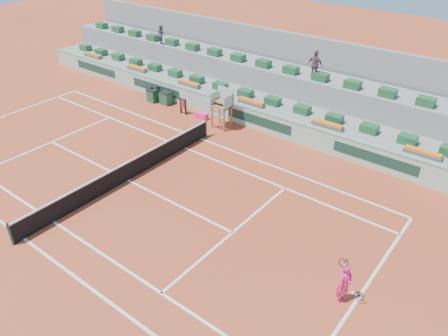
{
  "coord_description": "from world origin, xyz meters",
  "views": [
    {
      "loc": [
        14.65,
        -11.15,
        11.64
      ],
      "look_at": [
        4.0,
        2.5,
        1.0
      ],
      "focal_mm": 35.0,
      "sensor_mm": 36.0,
      "label": 1
    }
  ],
  "objects_px": {
    "umpire_chair": "(223,103)",
    "tennis_player": "(345,283)",
    "player_bag": "(202,116)",
    "drink_cooler_a": "(166,98)"
  },
  "relations": [
    {
      "from": "player_bag",
      "to": "tennis_player",
      "type": "xyz_separation_m",
      "value": [
        13.21,
        -8.15,
        0.63
      ]
    },
    {
      "from": "player_bag",
      "to": "tennis_player",
      "type": "bearing_deg",
      "value": -31.67
    },
    {
      "from": "player_bag",
      "to": "drink_cooler_a",
      "type": "bearing_deg",
      "value": 175.08
    },
    {
      "from": "player_bag",
      "to": "tennis_player",
      "type": "relative_size",
      "value": 0.36
    },
    {
      "from": "player_bag",
      "to": "drink_cooler_a",
      "type": "xyz_separation_m",
      "value": [
        -3.35,
        0.29,
        0.24
      ]
    },
    {
      "from": "umpire_chair",
      "to": "tennis_player",
      "type": "xyz_separation_m",
      "value": [
        11.46,
        -8.06,
        -0.73
      ]
    },
    {
      "from": "player_bag",
      "to": "umpire_chair",
      "type": "bearing_deg",
      "value": -3.11
    },
    {
      "from": "tennis_player",
      "to": "player_bag",
      "type": "bearing_deg",
      "value": 148.33
    },
    {
      "from": "umpire_chair",
      "to": "tennis_player",
      "type": "relative_size",
      "value": 1.05
    },
    {
      "from": "player_bag",
      "to": "drink_cooler_a",
      "type": "relative_size",
      "value": 0.98
    }
  ]
}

